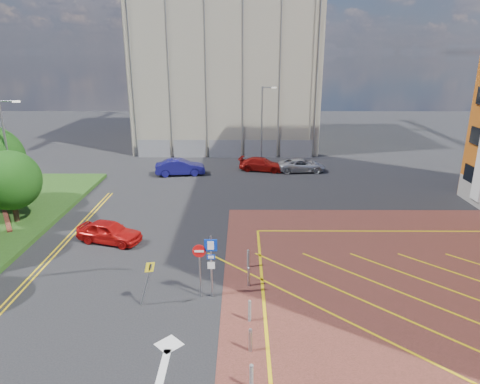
{
  "coord_description": "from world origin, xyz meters",
  "views": [
    {
      "loc": [
        1.98,
        -17.16,
        11.3
      ],
      "look_at": [
        1.85,
        4.03,
        4.37
      ],
      "focal_mm": 32.0,
      "sensor_mm": 36.0,
      "label": 1
    }
  ],
  "objects_px": {
    "tree_c": "(10,180)",
    "car_blue_back": "(180,167)",
    "lamp_left_far": "(8,152)",
    "warning_sign": "(148,278)",
    "car_silver_back": "(302,165)",
    "lamp_back": "(263,122)",
    "sign_cluster": "(207,260)",
    "car_red_left": "(109,232)",
    "car_red_back": "(262,164)"
  },
  "relations": [
    {
      "from": "lamp_left_far",
      "to": "car_red_left",
      "type": "relative_size",
      "value": 1.96
    },
    {
      "from": "warning_sign",
      "to": "car_blue_back",
      "type": "height_order",
      "value": "warning_sign"
    },
    {
      "from": "warning_sign",
      "to": "car_blue_back",
      "type": "bearing_deg",
      "value": 94.24
    },
    {
      "from": "tree_c",
      "to": "warning_sign",
      "type": "xyz_separation_m",
      "value": [
        11.12,
        -9.76,
        -1.76
      ]
    },
    {
      "from": "tree_c",
      "to": "car_red_left",
      "type": "bearing_deg",
      "value": -20.94
    },
    {
      "from": "warning_sign",
      "to": "car_silver_back",
      "type": "bearing_deg",
      "value": 66.73
    },
    {
      "from": "tree_c",
      "to": "warning_sign",
      "type": "distance_m",
      "value": 14.91
    },
    {
      "from": "lamp_back",
      "to": "car_red_back",
      "type": "distance_m",
      "value": 5.24
    },
    {
      "from": "tree_c",
      "to": "car_blue_back",
      "type": "xyz_separation_m",
      "value": [
        9.46,
        12.69,
        -2.42
      ]
    },
    {
      "from": "car_red_back",
      "to": "car_silver_back",
      "type": "xyz_separation_m",
      "value": [
        3.94,
        -0.31,
        -0.01
      ]
    },
    {
      "from": "lamp_left_far",
      "to": "tree_c",
      "type": "bearing_deg",
      "value": -65.29
    },
    {
      "from": "tree_c",
      "to": "car_silver_back",
      "type": "bearing_deg",
      "value": 33.25
    },
    {
      "from": "sign_cluster",
      "to": "warning_sign",
      "type": "bearing_deg",
      "value": -164.34
    },
    {
      "from": "sign_cluster",
      "to": "warning_sign",
      "type": "relative_size",
      "value": 1.42
    },
    {
      "from": "sign_cluster",
      "to": "car_red_left",
      "type": "xyz_separation_m",
      "value": [
        -6.59,
        6.26,
        -1.26
      ]
    },
    {
      "from": "sign_cluster",
      "to": "car_red_left",
      "type": "bearing_deg",
      "value": 136.49
    },
    {
      "from": "warning_sign",
      "to": "car_silver_back",
      "type": "relative_size",
      "value": 0.48
    },
    {
      "from": "tree_c",
      "to": "car_blue_back",
      "type": "distance_m",
      "value": 16.01
    },
    {
      "from": "tree_c",
      "to": "warning_sign",
      "type": "bearing_deg",
      "value": -41.28
    },
    {
      "from": "lamp_left_far",
      "to": "car_silver_back",
      "type": "height_order",
      "value": "lamp_left_far"
    },
    {
      "from": "car_red_left",
      "to": "tree_c",
      "type": "bearing_deg",
      "value": 86.24
    },
    {
      "from": "lamp_left_far",
      "to": "car_blue_back",
      "type": "bearing_deg",
      "value": 45.85
    },
    {
      "from": "car_blue_back",
      "to": "car_silver_back",
      "type": "height_order",
      "value": "car_blue_back"
    },
    {
      "from": "car_silver_back",
      "to": "sign_cluster",
      "type": "bearing_deg",
      "value": 158.46
    },
    {
      "from": "car_red_left",
      "to": "car_silver_back",
      "type": "height_order",
      "value": "car_red_left"
    },
    {
      "from": "lamp_left_far",
      "to": "car_red_back",
      "type": "xyz_separation_m",
      "value": [
        18.32,
        12.3,
        -4.0
      ]
    },
    {
      "from": "car_blue_back",
      "to": "car_red_back",
      "type": "distance_m",
      "value": 8.1
    },
    {
      "from": "sign_cluster",
      "to": "car_red_back",
      "type": "bearing_deg",
      "value": 81.21
    },
    {
      "from": "lamp_back",
      "to": "car_red_back",
      "type": "bearing_deg",
      "value": -92.79
    },
    {
      "from": "lamp_left_far",
      "to": "car_blue_back",
      "type": "relative_size",
      "value": 1.7
    },
    {
      "from": "lamp_left_far",
      "to": "warning_sign",
      "type": "distance_m",
      "value": 17.14
    },
    {
      "from": "lamp_back",
      "to": "car_blue_back",
      "type": "xyz_separation_m",
      "value": [
        -8.12,
        -5.31,
        -3.58
      ]
    },
    {
      "from": "sign_cluster",
      "to": "car_red_back",
      "type": "distance_m",
      "value": 23.63
    },
    {
      "from": "car_red_left",
      "to": "lamp_left_far",
      "type": "bearing_deg",
      "value": 76.84
    },
    {
      "from": "car_silver_back",
      "to": "car_blue_back",
      "type": "bearing_deg",
      "value": 92.88
    },
    {
      "from": "sign_cluster",
      "to": "car_silver_back",
      "type": "height_order",
      "value": "sign_cluster"
    },
    {
      "from": "lamp_back",
      "to": "car_red_left",
      "type": "height_order",
      "value": "lamp_back"
    },
    {
      "from": "car_blue_back",
      "to": "car_red_back",
      "type": "xyz_separation_m",
      "value": [
        7.94,
        1.61,
        -0.12
      ]
    },
    {
      "from": "car_red_left",
      "to": "car_blue_back",
      "type": "relative_size",
      "value": 0.87
    },
    {
      "from": "lamp_left_far",
      "to": "sign_cluster",
      "type": "bearing_deg",
      "value": -36.82
    },
    {
      "from": "tree_c",
      "to": "car_blue_back",
      "type": "height_order",
      "value": "tree_c"
    },
    {
      "from": "lamp_back",
      "to": "car_blue_back",
      "type": "bearing_deg",
      "value": -146.82
    },
    {
      "from": "car_blue_back",
      "to": "lamp_back",
      "type": "bearing_deg",
      "value": -65.16
    },
    {
      "from": "car_blue_back",
      "to": "lamp_left_far",
      "type": "bearing_deg",
      "value": 127.51
    },
    {
      "from": "car_red_left",
      "to": "car_red_back",
      "type": "height_order",
      "value": "car_red_left"
    },
    {
      "from": "warning_sign",
      "to": "tree_c",
      "type": "bearing_deg",
      "value": 138.72
    },
    {
      "from": "lamp_left_far",
      "to": "car_silver_back",
      "type": "distance_m",
      "value": 25.6
    },
    {
      "from": "car_silver_back",
      "to": "lamp_left_far",
      "type": "bearing_deg",
      "value": 114.93
    },
    {
      "from": "lamp_back",
      "to": "sign_cluster",
      "type": "xyz_separation_m",
      "value": [
        -3.78,
        -27.02,
        -2.41
      ]
    },
    {
      "from": "lamp_left_far",
      "to": "car_red_left",
      "type": "bearing_deg",
      "value": -30.35
    }
  ]
}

